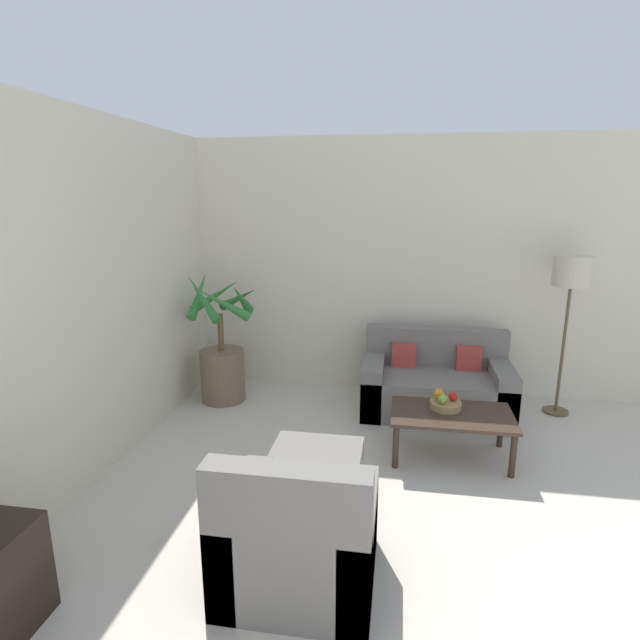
{
  "coord_description": "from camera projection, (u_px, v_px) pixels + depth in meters",
  "views": [
    {
      "loc": [
        -1.11,
        1.08,
        2.09
      ],
      "look_at": [
        -1.81,
        5.42,
        1.0
      ],
      "focal_mm": 28.0,
      "sensor_mm": 36.0,
      "label": 1
    }
  ],
  "objects": [
    {
      "name": "armchair",
      "position": [
        298.0,
        540.0,
        2.7
      ],
      "size": [
        0.82,
        0.77,
        0.86
      ],
      "color": "slate",
      "rests_on": "ground_plane"
    },
    {
      "name": "wall_back",
      "position": [
        509.0,
        271.0,
        5.12
      ],
      "size": [
        8.23,
        0.06,
        2.7
      ],
      "color": "beige",
      "rests_on": "ground_plane"
    },
    {
      "name": "sofa_loveseat",
      "position": [
        435.0,
        385.0,
        4.96
      ],
      "size": [
        1.43,
        0.79,
        0.78
      ],
      "color": "slate",
      "rests_on": "ground_plane"
    },
    {
      "name": "coffee_table",
      "position": [
        452.0,
        419.0,
        4.05
      ],
      "size": [
        0.97,
        0.58,
        0.39
      ],
      "color": "#38281E",
      "rests_on": "ground_plane"
    },
    {
      "name": "fruit_bowl",
      "position": [
        445.0,
        405.0,
        4.12
      ],
      "size": [
        0.26,
        0.26,
        0.06
      ],
      "color": "#997A4C",
      "rests_on": "coffee_table"
    },
    {
      "name": "apple_green",
      "position": [
        442.0,
        399.0,
        4.06
      ],
      "size": [
        0.08,
        0.08,
        0.08
      ],
      "color": "olive",
      "rests_on": "fruit_bowl"
    },
    {
      "name": "orange_fruit",
      "position": [
        439.0,
        394.0,
        4.16
      ],
      "size": [
        0.09,
        0.09,
        0.09
      ],
      "color": "orange",
      "rests_on": "fruit_bowl"
    },
    {
      "name": "floor_lamp",
      "position": [
        572.0,
        279.0,
        4.65
      ],
      "size": [
        0.35,
        0.35,
        1.56
      ],
      "color": "brown",
      "rests_on": "ground_plane"
    },
    {
      "name": "potted_palm",
      "position": [
        222.0,
        357.0,
        5.18
      ],
      "size": [
        0.79,
        0.8,
        1.37
      ],
      "color": "brown",
      "rests_on": "ground_plane"
    },
    {
      "name": "apple_red",
      "position": [
        453.0,
        396.0,
        4.12
      ],
      "size": [
        0.07,
        0.07,
        0.07
      ],
      "color": "red",
      "rests_on": "fruit_bowl"
    },
    {
      "name": "ottoman",
      "position": [
        316.0,
        473.0,
        3.54
      ],
      "size": [
        0.64,
        0.53,
        0.36
      ],
      "color": "slate",
      "rests_on": "ground_plane"
    }
  ]
}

